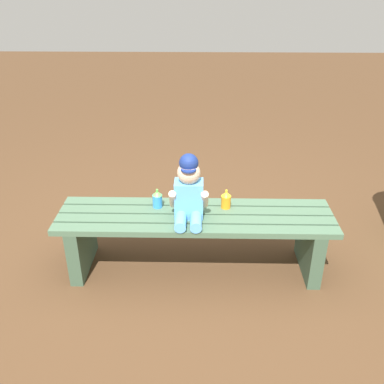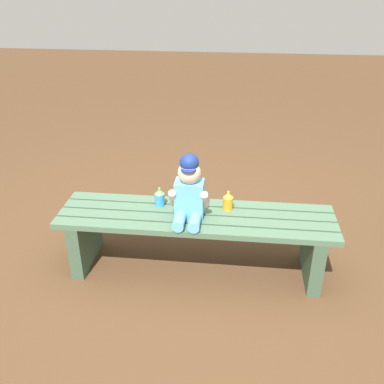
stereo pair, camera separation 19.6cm
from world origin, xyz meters
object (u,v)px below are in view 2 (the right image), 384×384
Objects in this scene: park_bench at (196,231)px; sippy_cup_left at (160,197)px; sippy_cup_right at (228,201)px; child_figure at (189,191)px.

park_bench is 13.63× the size of sippy_cup_left.
sippy_cup_left is at bearing 160.11° from park_bench.
sippy_cup_right is at bearing 24.48° from park_bench.
sippy_cup_left is 1.00× the size of sippy_cup_right.
park_bench is at bearing -155.52° from sippy_cup_right.
child_figure is 0.26m from sippy_cup_left.
sippy_cup_left is (-0.24, 0.09, 0.18)m from park_bench.
child_figure reaches higher than sippy_cup_right.
sippy_cup_left is at bearing 180.00° from sippy_cup_right.
park_bench is 13.63× the size of sippy_cup_right.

